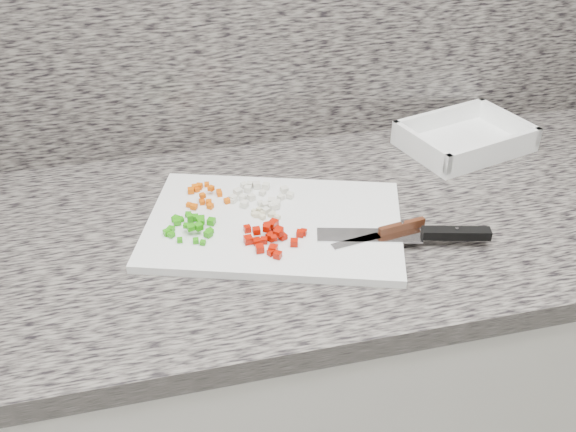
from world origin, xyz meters
name	(u,v)px	position (x,y,z in m)	size (l,w,h in m)	color
cabinet	(296,394)	(0.00, 1.44, 0.43)	(3.92, 0.62, 0.86)	white
countertop	(298,226)	(0.00, 1.44, 0.88)	(3.96, 0.64, 0.04)	#69635C
backsplash	(260,0)	(0.00, 1.74, 1.20)	(3.92, 0.02, 0.60)	#69635C
cutting_board	(274,224)	(-0.05, 1.42, 0.91)	(0.44, 0.29, 0.01)	white
carrot_pile	(204,195)	(-0.16, 1.52, 0.92)	(0.08, 0.09, 0.02)	#D05104
onion_pile	(262,197)	(-0.06, 1.49, 0.92)	(0.12, 0.11, 0.01)	silver
green_pepper_pile	(192,225)	(-0.19, 1.43, 0.92)	(0.09, 0.10, 0.02)	#258D0C
red_pepper_pile	(271,236)	(-0.07, 1.36, 0.92)	(0.11, 0.10, 0.02)	#9D0F02
garlic_pile	(264,215)	(-0.06, 1.43, 0.92)	(0.05, 0.06, 0.01)	beige
chef_knife	(426,234)	(0.19, 1.31, 0.92)	(0.29, 0.10, 0.02)	silver
paring_knife	(390,231)	(0.13, 1.33, 0.92)	(0.17, 0.04, 0.02)	silver
tray	(464,140)	(0.41, 1.61, 0.92)	(0.29, 0.24, 0.05)	white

